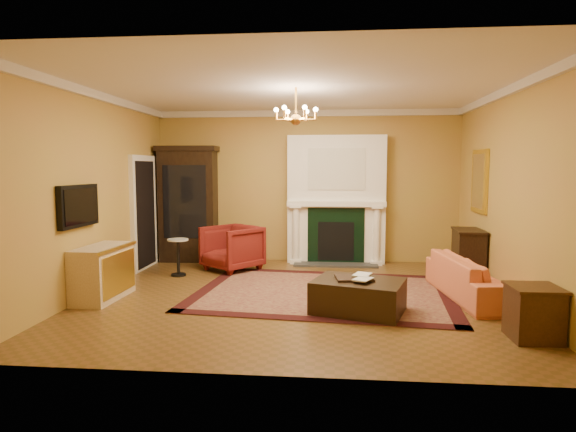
# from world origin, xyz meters

# --- Properties ---
(floor) EXTENTS (6.00, 5.50, 0.02)m
(floor) POSITION_xyz_m (0.00, 0.00, -0.01)
(floor) COLOR brown
(floor) RESTS_ON ground
(ceiling) EXTENTS (6.00, 5.50, 0.02)m
(ceiling) POSITION_xyz_m (0.00, 0.00, 3.01)
(ceiling) COLOR silver
(ceiling) RESTS_ON wall_back
(wall_back) EXTENTS (6.00, 0.02, 3.00)m
(wall_back) POSITION_xyz_m (0.00, 2.76, 1.50)
(wall_back) COLOR #B17E3F
(wall_back) RESTS_ON floor
(wall_front) EXTENTS (6.00, 0.02, 3.00)m
(wall_front) POSITION_xyz_m (0.00, -2.76, 1.50)
(wall_front) COLOR #B17E3F
(wall_front) RESTS_ON floor
(wall_left) EXTENTS (0.02, 5.50, 3.00)m
(wall_left) POSITION_xyz_m (-3.01, 0.00, 1.50)
(wall_left) COLOR #B17E3F
(wall_left) RESTS_ON floor
(wall_right) EXTENTS (0.02, 5.50, 3.00)m
(wall_right) POSITION_xyz_m (3.01, 0.00, 1.50)
(wall_right) COLOR #B17E3F
(wall_right) RESTS_ON floor
(fireplace) EXTENTS (1.90, 0.70, 2.50)m
(fireplace) POSITION_xyz_m (0.60, 2.57, 1.19)
(fireplace) COLOR white
(fireplace) RESTS_ON wall_back
(crown_molding) EXTENTS (6.00, 5.50, 0.12)m
(crown_molding) POSITION_xyz_m (0.00, 0.96, 2.94)
(crown_molding) COLOR silver
(crown_molding) RESTS_ON ceiling
(doorway) EXTENTS (0.08, 1.05, 2.10)m
(doorway) POSITION_xyz_m (-2.95, 1.70, 1.05)
(doorway) COLOR silver
(doorway) RESTS_ON wall_left
(tv_panel) EXTENTS (0.09, 0.95, 0.58)m
(tv_panel) POSITION_xyz_m (-2.95, -0.60, 1.35)
(tv_panel) COLOR black
(tv_panel) RESTS_ON wall_left
(gilt_mirror) EXTENTS (0.06, 0.76, 1.05)m
(gilt_mirror) POSITION_xyz_m (2.97, 1.40, 1.65)
(gilt_mirror) COLOR gold
(gilt_mirror) RESTS_ON wall_right
(chandelier) EXTENTS (0.63, 0.55, 0.53)m
(chandelier) POSITION_xyz_m (-0.00, 0.00, 2.61)
(chandelier) COLOR gold
(chandelier) RESTS_ON ceiling
(oriental_rug) EXTENTS (4.03, 3.18, 0.02)m
(oriental_rug) POSITION_xyz_m (0.41, 0.21, 0.01)
(oriental_rug) COLOR #4B101D
(oriental_rug) RESTS_ON floor
(china_cabinet) EXTENTS (1.12, 0.53, 2.20)m
(china_cabinet) POSITION_xyz_m (-2.35, 2.49, 1.10)
(china_cabinet) COLOR black
(china_cabinet) RESTS_ON floor
(wingback_armchair) EXTENTS (1.20, 1.19, 0.90)m
(wingback_armchair) POSITION_xyz_m (-1.30, 1.68, 0.45)
(wingback_armchair) COLOR maroon
(wingback_armchair) RESTS_ON floor
(pedestal_table) EXTENTS (0.36, 0.36, 0.65)m
(pedestal_table) POSITION_xyz_m (-2.13, 1.12, 0.38)
(pedestal_table) COLOR black
(pedestal_table) RESTS_ON floor
(commode) EXTENTS (0.53, 1.05, 0.77)m
(commode) POSITION_xyz_m (-2.73, -0.43, 0.38)
(commode) COLOR beige
(commode) RESTS_ON floor
(coral_sofa) EXTENTS (0.82, 2.10, 0.80)m
(coral_sofa) POSITION_xyz_m (2.58, 0.12, 0.40)
(coral_sofa) COLOR #CC6940
(coral_sofa) RESTS_ON floor
(end_table) EXTENTS (0.50, 0.50, 0.56)m
(end_table) POSITION_xyz_m (2.72, -1.57, 0.28)
(end_table) COLOR #3A2010
(end_table) RESTS_ON floor
(console_table) EXTENTS (0.48, 0.77, 0.83)m
(console_table) POSITION_xyz_m (2.78, 1.22, 0.41)
(console_table) COLOR black
(console_table) RESTS_ON floor
(leather_ottoman) EXTENTS (1.30, 1.10, 0.41)m
(leather_ottoman) POSITION_xyz_m (0.87, -0.75, 0.22)
(leather_ottoman) COLOR black
(leather_ottoman) RESTS_ON oriental_rug
(ottoman_tray) EXTENTS (0.51, 0.42, 0.03)m
(ottoman_tray) POSITION_xyz_m (0.82, -0.71, 0.45)
(ottoman_tray) COLOR black
(ottoman_tray) RESTS_ON leather_ottoman
(book_a) EXTENTS (0.20, 0.10, 0.28)m
(book_a) POSITION_xyz_m (0.83, -0.61, 0.60)
(book_a) COLOR gray
(book_a) RESTS_ON ottoman_tray
(book_b) EXTENTS (0.18, 0.11, 0.27)m
(book_b) POSITION_xyz_m (0.83, -0.83, 0.60)
(book_b) COLOR gray
(book_b) RESTS_ON ottoman_tray
(topiary_left) EXTENTS (0.15, 0.15, 0.40)m
(topiary_left) POSITION_xyz_m (-0.05, 2.53, 1.45)
(topiary_left) COLOR gray
(topiary_left) RESTS_ON fireplace
(topiary_right) EXTENTS (0.15, 0.15, 0.42)m
(topiary_right) POSITION_xyz_m (1.21, 2.53, 1.46)
(topiary_right) COLOR gray
(topiary_right) RESTS_ON fireplace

